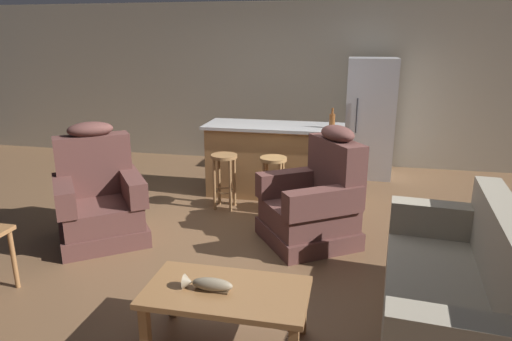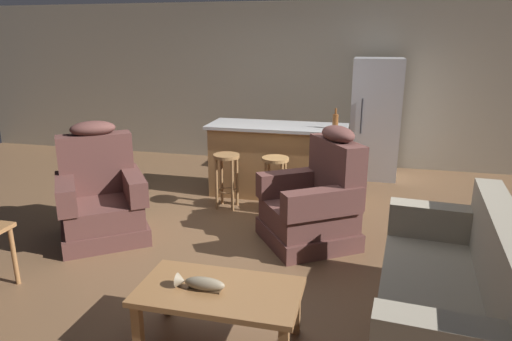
% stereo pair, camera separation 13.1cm
% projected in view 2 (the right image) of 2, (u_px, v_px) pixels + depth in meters
% --- Properties ---
extents(ground_plane, '(12.00, 12.00, 0.00)m').
position_uv_depth(ground_plane, '(252.00, 234.00, 4.92)').
color(ground_plane, brown).
extents(back_wall, '(12.00, 0.05, 2.60)m').
position_uv_depth(back_wall, '(299.00, 84.00, 7.47)').
color(back_wall, '#A89E89').
rests_on(back_wall, ground_plane).
extents(coffee_table, '(1.10, 0.60, 0.42)m').
position_uv_depth(coffee_table, '(219.00, 296.00, 3.07)').
color(coffee_table, olive).
rests_on(coffee_table, ground_plane).
extents(fish_figurine, '(0.34, 0.10, 0.10)m').
position_uv_depth(fish_figurine, '(200.00, 283.00, 3.05)').
color(fish_figurine, '#4C3823').
rests_on(fish_figurine, coffee_table).
extents(couch, '(1.00, 1.97, 0.94)m').
position_uv_depth(couch, '(454.00, 299.00, 3.08)').
color(couch, '#9E937F').
rests_on(couch, ground_plane).
extents(recliner_near_lamp, '(1.18, 1.18, 1.20)m').
position_uv_depth(recliner_near_lamp, '(101.00, 197.00, 4.80)').
color(recliner_near_lamp, brown).
rests_on(recliner_near_lamp, ground_plane).
extents(recliner_near_island, '(1.17, 1.17, 1.20)m').
position_uv_depth(recliner_near_island, '(316.00, 203.00, 4.64)').
color(recliner_near_island, brown).
rests_on(recliner_near_island, ground_plane).
extents(kitchen_island, '(1.80, 0.70, 0.95)m').
position_uv_depth(kitchen_island, '(277.00, 160.00, 6.05)').
color(kitchen_island, '#9E7042').
rests_on(kitchen_island, ground_plane).
extents(bar_stool_left, '(0.32, 0.32, 0.68)m').
position_uv_depth(bar_stool_left, '(227.00, 171.00, 5.58)').
color(bar_stool_left, olive).
rests_on(bar_stool_left, ground_plane).
extents(bar_stool_middle, '(0.32, 0.32, 0.68)m').
position_uv_depth(bar_stool_middle, '(275.00, 174.00, 5.44)').
color(bar_stool_middle, '#A87A47').
rests_on(bar_stool_middle, ground_plane).
extents(bar_stool_right, '(0.32, 0.32, 0.68)m').
position_uv_depth(bar_stool_right, '(326.00, 178.00, 5.30)').
color(bar_stool_right, olive).
rests_on(bar_stool_right, ground_plane).
extents(refrigerator, '(0.70, 0.69, 1.76)m').
position_uv_depth(refrigerator, '(375.00, 119.00, 6.77)').
color(refrigerator, '#B7B7BC').
rests_on(refrigerator, ground_plane).
extents(bottle_tall_green, '(0.07, 0.07, 0.25)m').
position_uv_depth(bottle_tall_green, '(335.00, 121.00, 5.67)').
color(bottle_tall_green, brown).
rests_on(bottle_tall_green, kitchen_island).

